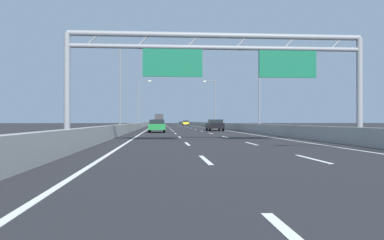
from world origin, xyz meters
name	(u,v)px	position (x,y,z in m)	size (l,w,h in m)	color
ground_plane	(174,126)	(0.00, 100.00, 0.00)	(260.00, 260.00, 0.00)	#262628
lane_dash_left_1	(205,160)	(-1.80, 12.50, 0.01)	(0.16, 3.00, 0.01)	white
lane_dash_left_2	(187,144)	(-1.80, 21.50, 0.01)	(0.16, 3.00, 0.01)	white
lane_dash_left_3	(180,137)	(-1.80, 30.50, 0.01)	(0.16, 3.00, 0.01)	white
lane_dash_left_4	(175,133)	(-1.80, 39.50, 0.01)	(0.16, 3.00, 0.01)	white
lane_dash_left_5	(173,131)	(-1.80, 48.50, 0.01)	(0.16, 3.00, 0.01)	white
lane_dash_left_6	(171,130)	(-1.80, 57.50, 0.01)	(0.16, 3.00, 0.01)	white
lane_dash_left_7	(170,128)	(-1.80, 66.50, 0.01)	(0.16, 3.00, 0.01)	white
lane_dash_left_8	(169,127)	(-1.80, 75.50, 0.01)	(0.16, 3.00, 0.01)	white
lane_dash_left_9	(168,127)	(-1.80, 84.50, 0.01)	(0.16, 3.00, 0.01)	white
lane_dash_left_10	(167,126)	(-1.80, 93.50, 0.01)	(0.16, 3.00, 0.01)	white
lane_dash_left_11	(167,126)	(-1.80, 102.50, 0.01)	(0.16, 3.00, 0.01)	white
lane_dash_left_12	(166,125)	(-1.80, 111.50, 0.01)	(0.16, 3.00, 0.01)	white
lane_dash_left_13	(166,125)	(-1.80, 120.50, 0.01)	(0.16, 3.00, 0.01)	white
lane_dash_left_14	(165,125)	(-1.80, 129.50, 0.01)	(0.16, 3.00, 0.01)	white
lane_dash_left_15	(165,124)	(-1.80, 138.50, 0.01)	(0.16, 3.00, 0.01)	white
lane_dash_left_16	(165,124)	(-1.80, 147.50, 0.01)	(0.16, 3.00, 0.01)	white
lane_dash_left_17	(165,124)	(-1.80, 156.50, 0.01)	(0.16, 3.00, 0.01)	white
lane_dash_right_1	(312,159)	(1.80, 12.50, 0.01)	(0.16, 3.00, 0.01)	white
lane_dash_right_2	(251,144)	(1.80, 21.50, 0.01)	(0.16, 3.00, 0.01)	white
lane_dash_right_3	(225,137)	(1.80, 30.50, 0.01)	(0.16, 3.00, 0.01)	white
lane_dash_right_4	(211,133)	(1.80, 39.50, 0.01)	(0.16, 3.00, 0.01)	white
lane_dash_right_5	(202,131)	(1.80, 48.50, 0.01)	(0.16, 3.00, 0.01)	white
lane_dash_right_6	(195,129)	(1.80, 57.50, 0.01)	(0.16, 3.00, 0.01)	white
lane_dash_right_7	(191,128)	(1.80, 66.50, 0.01)	(0.16, 3.00, 0.01)	white
lane_dash_right_8	(187,127)	(1.80, 75.50, 0.01)	(0.16, 3.00, 0.01)	white
lane_dash_right_9	(185,127)	(1.80, 84.50, 0.01)	(0.16, 3.00, 0.01)	white
lane_dash_right_10	(182,126)	(1.80, 93.50, 0.01)	(0.16, 3.00, 0.01)	white
lane_dash_right_11	(180,126)	(1.80, 102.50, 0.01)	(0.16, 3.00, 0.01)	white
lane_dash_right_12	(179,125)	(1.80, 111.50, 0.01)	(0.16, 3.00, 0.01)	white
lane_dash_right_13	(178,125)	(1.80, 120.50, 0.01)	(0.16, 3.00, 0.01)	white
lane_dash_right_14	(176,125)	(1.80, 129.50, 0.01)	(0.16, 3.00, 0.01)	white
lane_dash_right_15	(175,124)	(1.80, 138.50, 0.01)	(0.16, 3.00, 0.01)	white
lane_dash_right_16	(175,124)	(1.80, 147.50, 0.01)	(0.16, 3.00, 0.01)	white
lane_dash_right_17	(174,124)	(1.80, 156.50, 0.01)	(0.16, 3.00, 0.01)	white
edge_line_left	(152,127)	(-5.25, 88.00, 0.01)	(0.16, 176.00, 0.01)	white
edge_line_right	(199,126)	(5.25, 88.00, 0.01)	(0.16, 176.00, 0.01)	white
barrier_left	(148,124)	(-6.90, 110.00, 0.47)	(0.45, 220.00, 0.95)	#9E9E99
barrier_right	(197,124)	(6.90, 110.00, 0.47)	(0.45, 220.00, 0.95)	#9E9E99
sign_gantry	(221,59)	(0.17, 22.14, 4.85)	(17.33, 0.36, 6.36)	gray
streetlamp_left_mid	(122,83)	(-7.47, 42.97, 5.40)	(2.58, 0.28, 9.50)	slate
streetlamp_right_mid	(257,84)	(7.47, 42.97, 5.40)	(2.58, 0.28, 9.50)	slate
streetlamp_left_far	(140,100)	(-7.47, 78.63, 5.40)	(2.58, 0.28, 9.50)	slate
streetlamp_right_far	(214,100)	(7.47, 78.63, 5.40)	(2.58, 0.28, 9.50)	slate
blue_car	(158,124)	(-3.75, 61.45, 0.75)	(1.76, 4.27, 1.51)	#2347AD
black_car	(215,125)	(3.64, 49.79, 0.76)	(1.89, 4.43, 1.45)	black
green_car	(157,126)	(-3.70, 43.32, 0.73)	(1.82, 4.39, 1.41)	#1E7A38
yellow_car	(186,123)	(3.76, 112.61, 0.73)	(1.73, 4.31, 1.38)	yellow
box_truck	(159,119)	(-3.81, 114.47, 1.74)	(2.40, 7.91, 3.25)	#194799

